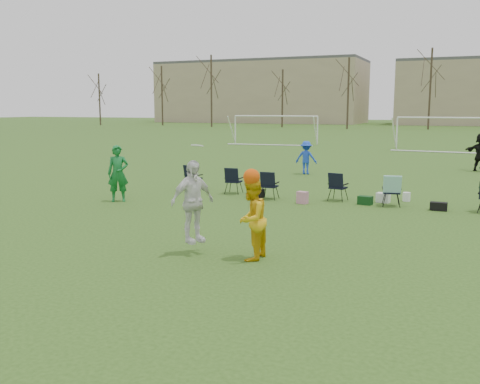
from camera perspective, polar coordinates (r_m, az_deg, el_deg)
The scene contains 9 objects.
ground at distance 11.62m, azimuth -5.30°, elevation -6.75°, with size 260.00×260.00×0.00m, color #2C4D18.
fielder_green_near at distance 18.42m, azimuth -12.88°, elevation 1.94°, with size 0.69×0.46×1.90m, color #136B2C.
fielder_blue at distance 25.61m, azimuth 7.07°, elevation 3.66°, with size 1.02×0.58×1.57m, color blue.
center_contest at distance 11.24m, azimuth -1.73°, elevation -1.94°, with size 2.10×1.13×2.39m.
sideline_setup at distance 18.26m, azimuth 10.98°, elevation 0.70°, with size 11.05×2.11×1.95m.
goal_left at distance 46.45m, azimuth 3.80°, elevation 7.50°, with size 7.39×0.76×2.46m.
goal_mid at distance 41.86m, azimuth 21.37°, elevation 6.74°, with size 7.40×0.63×2.46m.
tree_line at distance 79.86m, azimuth 19.70°, elevation 9.91°, with size 110.28×3.28×11.40m.
building_row at distance 105.87m, azimuth 24.18°, elevation 9.79°, with size 126.00×16.00×13.00m.
Camera 1 is at (5.34, -9.83, 3.15)m, focal length 40.00 mm.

